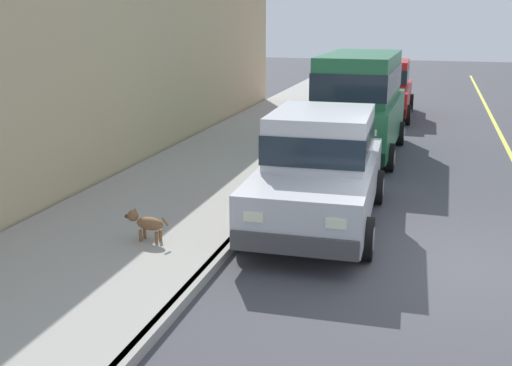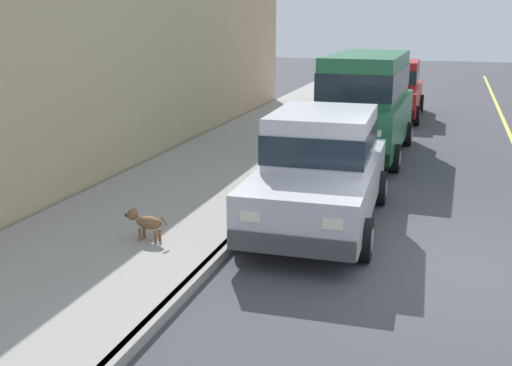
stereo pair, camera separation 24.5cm
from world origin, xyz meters
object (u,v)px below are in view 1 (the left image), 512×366
object	(u,v)px
car_green_van	(359,100)
car_red_sedan	(383,88)
dog_brown	(146,223)
car_silver_sedan	(320,167)

from	to	relation	value
car_green_van	car_red_sedan	xyz separation A→B (m)	(0.10, 6.14, -0.41)
car_green_van	dog_brown	size ratio (longest dim) A/B	6.53
car_silver_sedan	dog_brown	bearing A→B (deg)	-139.65
dog_brown	car_red_sedan	bearing A→B (deg)	80.11
car_silver_sedan	dog_brown	world-z (taller)	car_silver_sedan
car_silver_sedan	car_red_sedan	world-z (taller)	same
car_green_van	dog_brown	distance (m)	7.77
car_red_sedan	car_green_van	bearing A→B (deg)	-90.96
car_silver_sedan	car_green_van	world-z (taller)	car_green_van
car_green_van	dog_brown	world-z (taller)	car_green_van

